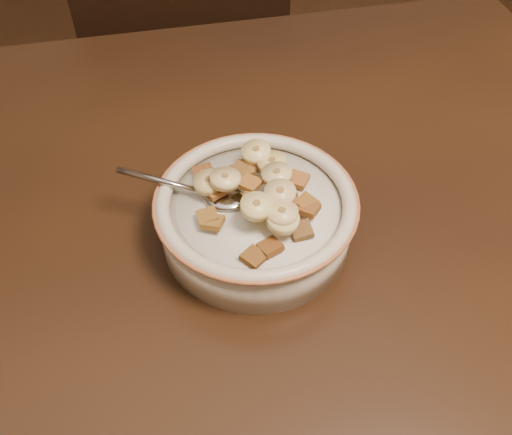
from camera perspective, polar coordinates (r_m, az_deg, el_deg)
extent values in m
cube|color=black|center=(0.64, -16.46, -5.26)|extent=(1.40, 0.91, 0.04)
cube|color=black|center=(1.16, -5.34, 9.21)|extent=(0.47, 0.47, 1.00)
cylinder|color=beige|center=(0.60, 0.00, -0.38)|extent=(0.20, 0.20, 0.05)
cylinder|color=silver|center=(0.58, 0.00, 1.19)|extent=(0.17, 0.17, 0.00)
ellipsoid|color=#979899|center=(0.59, -3.08, 1.94)|extent=(0.06, 0.05, 0.01)
cube|color=brown|center=(0.56, -4.36, -0.46)|extent=(0.03, 0.03, 0.01)
cube|color=brown|center=(0.53, -0.23, -3.98)|extent=(0.03, 0.03, 0.01)
cube|color=brown|center=(0.60, 4.24, 3.82)|extent=(0.03, 0.03, 0.01)
cube|color=brown|center=(0.58, 2.38, 2.90)|extent=(0.03, 0.02, 0.01)
cube|color=brown|center=(0.54, 1.43, -2.95)|extent=(0.03, 0.03, 0.01)
cube|color=brown|center=(0.58, -1.04, 3.57)|extent=(0.03, 0.03, 0.01)
cube|color=brown|center=(0.57, 5.24, 0.90)|extent=(0.03, 0.03, 0.01)
cube|color=#985A20|center=(0.56, 2.97, 1.47)|extent=(0.02, 0.02, 0.01)
cube|color=olive|center=(0.61, -0.84, 5.15)|extent=(0.02, 0.02, 0.01)
cube|color=#915E28|center=(0.58, -4.06, 2.75)|extent=(0.03, 0.03, 0.01)
cube|color=brown|center=(0.60, -4.33, 4.16)|extent=(0.03, 0.03, 0.01)
cube|color=brown|center=(0.56, -4.89, 0.11)|extent=(0.02, 0.02, 0.01)
cube|color=brown|center=(0.60, -1.26, 4.70)|extent=(0.02, 0.02, 0.01)
cube|color=#955A1C|center=(0.57, -0.65, 3.41)|extent=(0.03, 0.03, 0.01)
cube|color=brown|center=(0.57, 5.08, 1.43)|extent=(0.03, 0.03, 0.01)
cube|color=brown|center=(0.56, -0.46, 1.59)|extent=(0.03, 0.03, 0.01)
cube|color=brown|center=(0.61, -5.33, 4.44)|extent=(0.02, 0.02, 0.01)
cube|color=brown|center=(0.55, 4.59, -1.28)|extent=(0.02, 0.02, 0.01)
cube|color=brown|center=(0.60, -1.49, 4.67)|extent=(0.02, 0.02, 0.01)
cube|color=olive|center=(0.57, 2.84, 2.42)|extent=(0.03, 0.03, 0.01)
cylinder|color=#DBCD88|center=(0.58, -4.75, 3.54)|extent=(0.03, 0.03, 0.01)
cylinder|color=#D8BB7C|center=(0.55, 2.42, 2.43)|extent=(0.04, 0.04, 0.01)
cylinder|color=beige|center=(0.61, 0.00, 6.57)|extent=(0.04, 0.04, 0.01)
cylinder|color=#F4E275|center=(0.60, 1.59, 5.49)|extent=(0.04, 0.04, 0.01)
cylinder|color=#F6E4A6|center=(0.57, -3.10, 3.85)|extent=(0.04, 0.04, 0.01)
cylinder|color=#C7B685|center=(0.54, 2.60, 0.42)|extent=(0.04, 0.04, 0.01)
cylinder|color=beige|center=(0.58, 2.08, 4.33)|extent=(0.04, 0.04, 0.01)
cylinder|color=#FCE68F|center=(0.54, 2.72, -0.25)|extent=(0.04, 0.04, 0.01)
cylinder|color=#FFEC9E|center=(0.54, 0.06, 1.12)|extent=(0.04, 0.04, 0.01)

